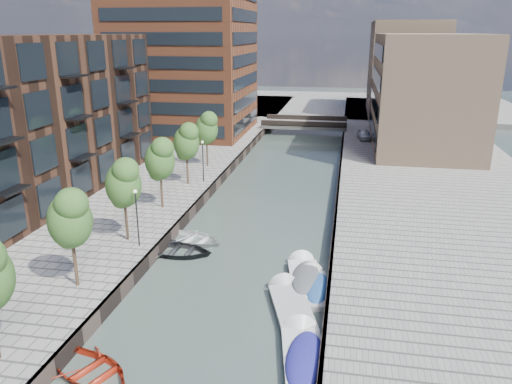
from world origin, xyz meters
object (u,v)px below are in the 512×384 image
(motorboat_2, at_px, (290,305))
(motorboat_4, at_px, (305,277))
(tree_3, at_px, (123,182))
(tree_4, at_px, (160,158))
(sloop_4, at_px, (178,254))
(motorboat_0, at_px, (304,357))
(bridge, at_px, (305,124))
(tree_2, at_px, (70,217))
(tree_6, at_px, (206,127))
(sloop_3, at_px, (193,242))
(motorboat_3, at_px, (316,287))
(tree_5, at_px, (186,141))
(car, at_px, (364,134))
(sloop_2, at_px, (91,375))

(motorboat_2, height_order, motorboat_4, motorboat_2)
(tree_3, distance_m, tree_4, 7.00)
(sloop_4, distance_m, motorboat_0, 14.57)
(tree_3, height_order, motorboat_0, tree_3)
(tree_4, height_order, sloop_4, tree_4)
(bridge, xyz_separation_m, motorboat_0, (5.19, -57.36, -1.16))
(tree_2, relative_size, tree_6, 1.00)
(sloop_3, relative_size, motorboat_3, 0.98)
(tree_5, relative_size, motorboat_3, 1.19)
(tree_2, height_order, tree_5, same)
(motorboat_4, xyz_separation_m, car, (4.45, 40.80, 1.46))
(tree_2, bearing_deg, sloop_3, 66.75)
(sloop_4, bearing_deg, motorboat_3, -106.20)
(tree_2, bearing_deg, tree_3, 90.00)
(sloop_3, bearing_deg, motorboat_3, -104.51)
(tree_5, xyz_separation_m, motorboat_0, (13.69, -24.36, -5.08))
(tree_4, bearing_deg, bridge, 78.00)
(motorboat_0, relative_size, car, 1.48)
(sloop_4, relative_size, motorboat_4, 0.89)
(sloop_3, xyz_separation_m, motorboat_4, (8.91, -4.52, 0.22))
(bridge, bearing_deg, motorboat_2, -85.72)
(tree_3, bearing_deg, sloop_3, 31.32)
(sloop_2, xyz_separation_m, motorboat_2, (8.40, 7.74, 0.11))
(tree_4, relative_size, tree_6, 1.00)
(bridge, distance_m, motorboat_3, 50.49)
(tree_4, xyz_separation_m, sloop_3, (4.07, -4.52, -5.31))
(tree_2, xyz_separation_m, motorboat_2, (12.42, 1.53, -5.20))
(motorboat_2, bearing_deg, sloop_3, 136.42)
(tree_4, xyz_separation_m, motorboat_3, (13.80, -10.20, -5.12))
(bridge, bearing_deg, car, -42.73)
(motorboat_3, bearing_deg, sloop_2, -134.31)
(tree_2, xyz_separation_m, motorboat_3, (13.80, 3.80, -5.12))
(bridge, xyz_separation_m, sloop_2, (-4.47, -60.21, -1.39))
(tree_3, distance_m, tree_5, 14.00)
(bridge, relative_size, motorboat_4, 2.25)
(motorboat_2, bearing_deg, tree_5, 122.54)
(tree_3, distance_m, sloop_3, 7.13)
(motorboat_0, bearing_deg, tree_2, 166.20)
(tree_3, height_order, tree_4, same)
(tree_2, distance_m, car, 49.09)
(sloop_3, bearing_deg, car, -4.47)
(bridge, relative_size, motorboat_3, 2.61)
(tree_2, xyz_separation_m, motorboat_0, (13.69, -3.36, -5.08))
(tree_2, relative_size, tree_3, 1.00)
(sloop_2, height_order, motorboat_2, motorboat_2)
(tree_3, xyz_separation_m, motorboat_2, (12.42, -5.47, -5.20))
(sloop_3, bearing_deg, tree_4, 57.76)
(sloop_4, height_order, motorboat_4, motorboat_4)
(sloop_2, bearing_deg, car, 9.11)
(sloop_3, xyz_separation_m, car, (13.36, 36.27, 1.69))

